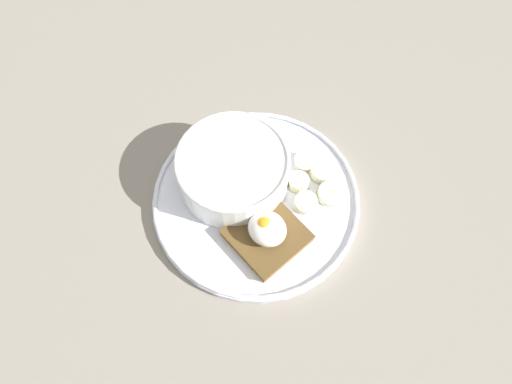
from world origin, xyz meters
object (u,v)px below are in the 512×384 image
object	(u,v)px
oatmeal_bowl	(234,169)
banana_slice_front	(322,171)
banana_slice_left	(299,182)
toast_slice	(267,235)
banana_slice_inner	(306,203)
banana_slice_back	(305,161)
poached_egg	(267,228)
banana_slice_right	(331,194)

from	to	relation	value
oatmeal_bowl	banana_slice_front	world-z (taller)	oatmeal_bowl
banana_slice_front	banana_slice_left	xyz separation A→B (cm)	(-1.27, -3.40, 0.12)
banana_slice_front	toast_slice	bearing A→B (deg)	-86.84
banana_slice_inner	banana_slice_back	bearing A→B (deg)	130.45
poached_egg	banana_slice_right	size ratio (longest dim) A/B	1.08
toast_slice	banana_slice_front	distance (cm)	11.96
oatmeal_bowl	banana_slice_back	world-z (taller)	oatmeal_bowl
oatmeal_bowl	banana_slice_right	xyz separation A→B (cm)	(10.94, 6.80, -2.38)
toast_slice	poached_egg	world-z (taller)	poached_egg
banana_slice_right	banana_slice_inner	xyz separation A→B (cm)	(-1.58, -3.28, 0.09)
toast_slice	banana_slice_front	size ratio (longest dim) A/B	2.07
toast_slice	banana_slice_inner	distance (cm)	6.79
banana_slice_front	banana_slice_back	bearing A→B (deg)	-169.39
banana_slice_left	banana_slice_back	world-z (taller)	banana_slice_back
banana_slice_back	banana_slice_inner	world-z (taller)	same
banana_slice_left	banana_slice_right	xyz separation A→B (cm)	(4.23, 1.50, -0.04)
toast_slice	banana_slice_inner	world-z (taller)	banana_slice_inner
oatmeal_bowl	banana_slice_left	size ratio (longest dim) A/B	3.65
banana_slice_left	banana_slice_inner	size ratio (longest dim) A/B	1.24
banana_slice_right	banana_slice_front	bearing A→B (deg)	147.15
poached_egg	oatmeal_bowl	bearing A→B (deg)	159.34
banana_slice_front	banana_slice_right	size ratio (longest dim) A/B	1.01
banana_slice_front	banana_slice_back	size ratio (longest dim) A/B	1.18
oatmeal_bowl	banana_slice_front	distance (cm)	12.07
toast_slice	banana_slice_front	world-z (taller)	toast_slice
banana_slice_left	banana_slice_right	bearing A→B (deg)	19.47
oatmeal_bowl	banana_slice_right	bearing A→B (deg)	31.86
oatmeal_bowl	banana_slice_front	bearing A→B (deg)	47.48
oatmeal_bowl	toast_slice	bearing A→B (deg)	-20.51
toast_slice	banana_slice_inner	bearing A→B (deg)	83.91
banana_slice_inner	poached_egg	bearing A→B (deg)	-96.49
banana_slice_left	banana_slice_back	distance (cm)	3.21
banana_slice_right	oatmeal_bowl	bearing A→B (deg)	-148.14
banana_slice_front	banana_slice_inner	bearing A→B (deg)	-75.13
banana_slice_right	banana_slice_inner	world-z (taller)	banana_slice_inner
oatmeal_bowl	banana_slice_inner	distance (cm)	10.26
banana_slice_front	banana_slice_left	world-z (taller)	banana_slice_left
oatmeal_bowl	banana_slice_back	distance (cm)	10.07
banana_slice_back	banana_slice_right	distance (cm)	5.76
poached_egg	banana_slice_back	distance (cm)	12.13
oatmeal_bowl	banana_slice_inner	world-z (taller)	oatmeal_bowl
banana_slice_inner	banana_slice_front	bearing A→B (deg)	104.87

